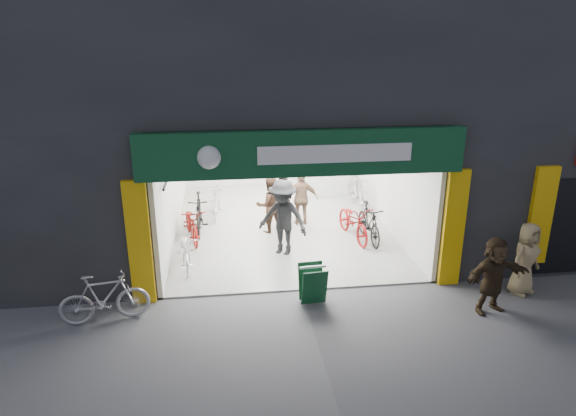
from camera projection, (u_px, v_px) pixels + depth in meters
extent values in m
plane|color=#56565B|center=(301.00, 291.00, 10.98)|extent=(60.00, 60.00, 0.00)
cube|color=#232326|center=(312.00, 11.00, 13.88)|extent=(16.00, 10.00, 4.50)
cube|color=#232326|center=(82.00, 162.00, 14.43)|extent=(5.00, 10.00, 3.50)
cube|color=#232326|center=(470.00, 151.00, 15.79)|extent=(6.00, 10.00, 3.50)
cube|color=#9E9E99|center=(280.00, 224.00, 14.72)|extent=(6.00, 8.00, 0.04)
cube|color=silver|center=(267.00, 140.00, 18.04)|extent=(6.00, 0.20, 3.20)
cube|color=silver|center=(172.00, 174.00, 13.85)|extent=(0.10, 8.00, 3.20)
cube|color=silver|center=(383.00, 167.00, 14.55)|extent=(0.10, 8.00, 3.20)
cube|color=white|center=(280.00, 111.00, 13.65)|extent=(6.00, 8.00, 0.10)
cube|color=black|center=(302.00, 135.00, 9.97)|extent=(6.00, 0.30, 0.30)
cube|color=#0D3B23|center=(304.00, 153.00, 9.86)|extent=(6.40, 0.25, 0.90)
cube|color=white|center=(336.00, 154.00, 9.80)|extent=(3.00, 0.02, 0.35)
cube|color=gold|center=(139.00, 244.00, 10.11)|extent=(0.45, 0.12, 2.60)
cube|color=gold|center=(453.00, 229.00, 10.88)|extent=(0.45, 0.12, 2.60)
cube|color=gold|center=(541.00, 216.00, 11.04)|extent=(0.50, 0.12, 2.20)
cylinder|color=black|center=(173.00, 161.00, 13.14)|extent=(0.06, 5.00, 0.06)
cube|color=silver|center=(326.00, 181.00, 17.12)|extent=(1.40, 0.60, 1.00)
cube|color=white|center=(294.00, 133.00, 11.05)|extent=(1.30, 0.35, 0.04)
cube|color=white|center=(284.00, 119.00, 12.74)|extent=(1.30, 0.35, 0.04)
cube|color=white|center=(277.00, 109.00, 14.42)|extent=(1.30, 0.35, 0.04)
cube|color=white|center=(271.00, 100.00, 16.11)|extent=(1.30, 0.35, 0.04)
imported|color=silver|center=(186.00, 250.00, 12.00)|extent=(0.74, 1.66, 0.84)
imported|color=black|center=(199.00, 214.00, 13.99)|extent=(0.52, 1.79, 1.07)
imported|color=maroon|center=(192.00, 223.00, 13.50)|extent=(0.96, 1.85, 0.93)
imported|color=#BBBCC0|center=(217.00, 200.00, 15.18)|extent=(0.60, 1.72, 1.02)
imported|color=black|center=(369.00, 223.00, 13.40)|extent=(0.57, 1.72, 1.02)
imported|color=maroon|center=(353.00, 222.00, 13.56)|extent=(0.92, 1.94, 0.98)
imported|color=#ADACB1|center=(357.00, 192.00, 15.81)|extent=(0.60, 1.89, 1.12)
imported|color=#A8A8AC|center=(104.00, 298.00, 9.68)|extent=(1.72, 0.75, 1.00)
imported|color=black|center=(284.00, 201.00, 14.23)|extent=(0.61, 0.43, 1.59)
imported|color=#3B251A|center=(270.00, 205.00, 13.90)|extent=(0.85, 0.72, 1.57)
imported|color=black|center=(283.00, 218.00, 12.45)|extent=(1.43, 1.24, 1.92)
imported|color=brown|center=(302.00, 199.00, 14.40)|extent=(0.94, 0.41, 1.59)
imported|color=#998459|center=(525.00, 259.00, 10.67)|extent=(0.91, 0.80, 1.57)
imported|color=#312416|center=(493.00, 275.00, 9.96)|extent=(1.52, 0.79, 1.56)
cube|color=#0F3C1F|center=(315.00, 288.00, 10.24)|extent=(0.52, 0.23, 0.78)
cube|color=#0F3C1F|center=(311.00, 280.00, 10.55)|extent=(0.52, 0.23, 0.78)
cube|color=white|center=(313.00, 267.00, 10.27)|extent=(0.54, 0.09, 0.05)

